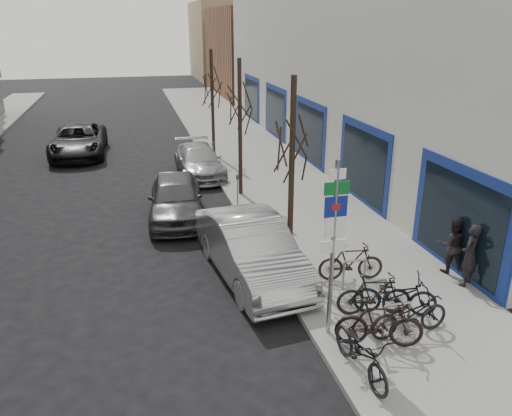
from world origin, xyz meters
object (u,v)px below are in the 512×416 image
meter_mid (238,188)px  bike_near_right (379,323)px  highway_sign_pole (334,239)px  tree_near (293,129)px  meter_front (280,248)px  parked_car_mid (176,198)px  meter_back (213,153)px  parked_car_front (252,249)px  parked_car_back (199,161)px  tree_mid (240,96)px  bike_mid_curb (396,292)px  pedestrian_far (452,245)px  bike_mid_inner (374,294)px  bike_near_left (362,348)px  bike_far_curb (410,311)px  lane_car (79,140)px  pedestrian_near (470,255)px  tree_far (212,78)px  bike_far_inner (351,262)px  bike_rack (374,291)px

meter_mid → bike_near_right: size_ratio=0.66×
highway_sign_pole → bike_near_right: size_ratio=2.19×
tree_near → meter_front: (-0.45, -0.50, -3.19)m
tree_near → parked_car_mid: size_ratio=1.18×
meter_back → parked_car_front: (-0.75, -10.77, -0.05)m
highway_sign_pole → parked_car_back: bearing=94.2°
parked_car_mid → tree_mid: bearing=37.6°
bike_mid_curb → pedestrian_far: bearing=-37.5°
bike_mid_curb → parked_car_front: bearing=64.8°
highway_sign_pole → tree_mid: tree_mid is taller
meter_front → parked_car_mid: (-2.35, 5.23, -0.12)m
meter_back → bike_mid_inner: (1.56, -13.60, -0.22)m
bike_near_left → bike_far_curb: bearing=25.8°
bike_near_left → parked_car_front: bearing=97.7°
tree_near → lane_car: 17.09m
parked_car_mid → pedestrian_near: bearing=-40.0°
pedestrian_near → tree_near: bearing=-62.4°
tree_far → bike_near_right: tree_far is taller
bike_mid_inner → meter_mid: bearing=23.0°
meter_mid → lane_car: (-6.47, 10.28, -0.11)m
bike_far_inner → pedestrian_near: pedestrian_near is taller
bike_mid_inner → bike_far_curb: size_ratio=0.93×
bike_mid_inner → parked_car_front: parked_car_front is taller
bike_near_right → meter_mid: bearing=25.4°
pedestrian_near → bike_mid_inner: bearing=-19.7°
meter_front → pedestrian_near: 5.01m
tree_far → bike_near_left: tree_far is taller
bike_rack → tree_mid: tree_mid is taller
meter_mid → highway_sign_pole: bearing=-88.3°
lane_car → pedestrian_near: 20.86m
tree_near → parked_car_back: size_ratio=1.15×
bike_near_right → parked_car_mid: parked_car_mid is taller
tree_near → meter_mid: bearing=95.1°
lane_car → highway_sign_pole: bearing=-69.2°
bike_far_curb → parked_car_back: 14.27m
tree_near → meter_back: size_ratio=4.33×
bike_near_right → bike_mid_inner: bearing=-3.3°
bike_rack → parked_car_mid: 8.62m
tree_far → parked_car_back: (-1.20, -3.02, -3.41)m
tree_mid → bike_far_curb: tree_mid is taller
bike_mid_curb → lane_car: (-8.53, 18.47, 0.06)m
bike_far_inner → parked_car_mid: parked_car_mid is taller
meter_mid → bike_mid_curb: meter_mid is taller
tree_near → bike_near_right: size_ratio=2.87×
tree_mid → bike_mid_curb: tree_mid is taller
pedestrian_near → meter_mid: bearing=-90.8°
bike_far_curb → tree_mid: bearing=3.7°
tree_mid → tree_near: bearing=-90.0°
meter_mid → pedestrian_far: size_ratio=0.77×
bike_mid_curb → parked_car_back: parked_car_back is taller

